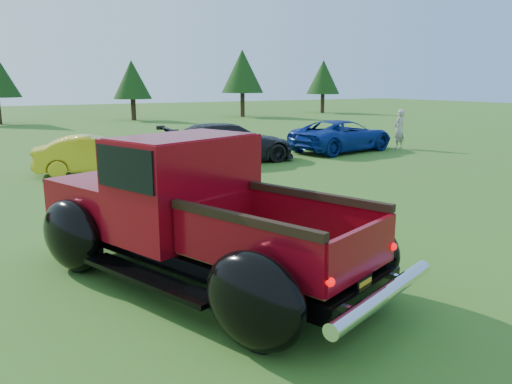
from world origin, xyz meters
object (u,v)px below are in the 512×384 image
tree_far_east (323,77)px  show_car_blue (342,136)px  tree_east (242,71)px  show_car_yellow (95,155)px  tree_mid_right (132,80)px  spectator (399,129)px  show_car_grey (229,143)px  pickup_truck (184,210)px

tree_far_east → show_car_blue: (-15.50, -21.76, -2.60)m
tree_east → show_car_yellow: (-16.50, -21.01, -3.06)m
tree_mid_right → tree_far_east: (18.00, 0.50, 0.27)m
tree_east → tree_far_east: tree_east is taller
tree_mid_right → show_car_blue: bearing=-83.3°
show_car_blue → tree_far_east: bearing=-44.9°
show_car_blue → spectator: spectator is taller
tree_mid_right → spectator: 22.53m
show_car_grey → show_car_yellow: bearing=93.9°
tree_east → tree_mid_right: bearing=176.8°
show_car_yellow → show_car_blue: 10.00m
pickup_truck → show_car_grey: size_ratio=1.24×
pickup_truck → spectator: size_ratio=3.54×
pickup_truck → tree_east: bearing=40.1°
show_car_blue → tree_mid_right: bearing=-2.7°
tree_mid_right → spectator: bearing=-76.8°
tree_mid_right → pickup_truck: bearing=-104.9°
tree_east → spectator: (-3.88, -21.33, -2.82)m
tree_far_east → pickup_truck: (-26.19, -31.19, -2.27)m
tree_far_east → tree_mid_right: bearing=-178.4°
show_car_blue → show_car_yellow: bearing=82.0°
pickup_truck → tree_far_east: bearing=29.7°
pickup_truck → show_car_grey: pickup_truck is taller
tree_mid_right → tree_east: (9.00, -0.50, 0.68)m
tree_far_east → show_car_blue: size_ratio=1.03×
show_car_yellow → show_car_grey: size_ratio=0.75×
tree_far_east → show_car_yellow: 33.79m
show_car_yellow → tree_far_east: bearing=-38.4°
tree_far_east → spectator: bearing=-120.0°
tree_far_east → show_car_blue: 26.84m
tree_east → tree_far_east: 9.06m
tree_east → show_car_yellow: size_ratio=1.50×
spectator → show_car_grey: bearing=-14.3°
show_car_grey → tree_east: bearing=-25.4°
tree_mid_right → show_car_blue: size_ratio=0.94×
spectator → pickup_truck: bearing=21.6°
tree_far_east → show_car_grey: bearing=-133.4°
tree_far_east → spectator: tree_far_east is taller
tree_east → tree_far_east: (9.00, 1.00, -0.41)m
tree_mid_right → show_car_grey: bearing=-97.6°
show_car_yellow → spectator: 12.63m
tree_far_east → pickup_truck: 40.79m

